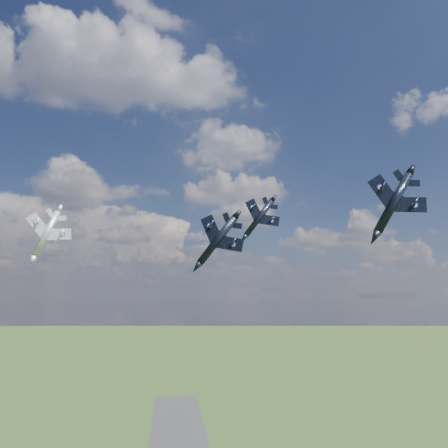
{
  "coord_description": "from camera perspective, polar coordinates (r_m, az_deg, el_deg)",
  "views": [
    {
      "loc": [
        -5.86,
        -67.11,
        68.53
      ],
      "look_at": [
        4.12,
        13.1,
        81.82
      ],
      "focal_mm": 35.0,
      "sensor_mm": 36.0,
      "label": 1
    }
  ],
  "objects": [
    {
      "name": "jet_lead_navy",
      "position": [
        75.69,
        -0.87,
        -2.14
      ],
      "size": [
        13.42,
        15.93,
        8.27
      ],
      "primitive_type": null,
      "rotation": [
        0.0,
        0.68,
        -0.35
      ],
      "color": "black"
    },
    {
      "name": "jet_high_navy",
      "position": [
        110.28,
        4.6,
        0.79
      ],
      "size": [
        13.11,
        16.68,
        8.91
      ],
      "primitive_type": null,
      "rotation": [
        0.0,
        0.64,
        -0.19
      ],
      "color": "black"
    },
    {
      "name": "jet_right_navy",
      "position": [
        67.73,
        21.26,
        2.57
      ],
      "size": [
        12.37,
        15.18,
        7.24
      ],
      "primitive_type": null,
      "rotation": [
        0.0,
        0.53,
        -0.22
      ],
      "color": "black"
    },
    {
      "name": "jet_left_silver",
      "position": [
        85.34,
        -22.18,
        -1.17
      ],
      "size": [
        12.55,
        14.65,
        5.79
      ],
      "primitive_type": null,
      "rotation": [
        0.0,
        0.39,
        0.31
      ],
      "color": "#969A9F"
    }
  ]
}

